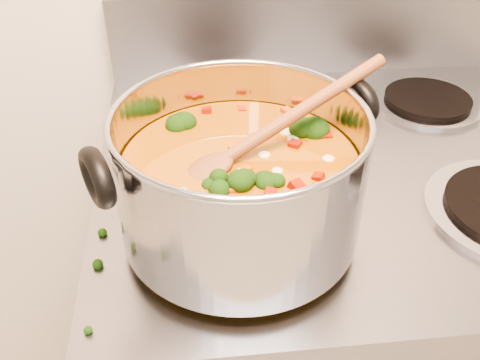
% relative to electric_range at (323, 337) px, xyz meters
% --- Properties ---
extents(electric_range, '(0.78, 0.70, 1.08)m').
position_rel_electric_range_xyz_m(electric_range, '(0.00, 0.00, 0.00)').
color(electric_range, gray).
rests_on(electric_range, ground).
extents(stockpot, '(0.35, 0.30, 0.18)m').
position_rel_electric_range_xyz_m(stockpot, '(-0.19, -0.16, 0.54)').
color(stockpot, '#A5A5AD').
rests_on(stockpot, electric_range).
extents(wooden_spoon, '(0.27, 0.14, 0.11)m').
position_rel_electric_range_xyz_m(wooden_spoon, '(-0.17, -0.15, 0.59)').
color(wooden_spoon, brown).
rests_on(wooden_spoon, stockpot).
extents(cooktop_crumbs, '(0.35, 0.24, 0.01)m').
position_rel_electric_range_xyz_m(cooktop_crumbs, '(-0.22, -0.20, 0.46)').
color(cooktop_crumbs, black).
rests_on(cooktop_crumbs, electric_range).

